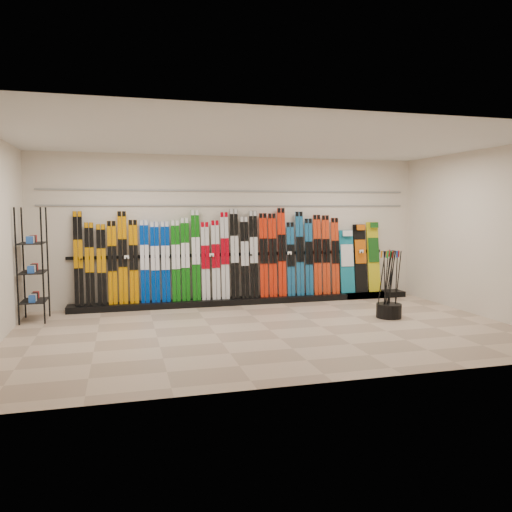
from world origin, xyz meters
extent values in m
plane|color=tan|center=(0.00, 0.00, 0.00)|extent=(8.00, 8.00, 0.00)
plane|color=beige|center=(0.00, 2.50, 1.50)|extent=(8.00, 0.00, 8.00)
plane|color=beige|center=(4.00, 0.00, 1.50)|extent=(0.00, 5.00, 5.00)
plane|color=silver|center=(0.00, 0.00, 3.00)|extent=(8.00, 8.00, 0.00)
cube|color=black|center=(0.22, 2.28, 0.06)|extent=(8.00, 0.40, 0.12)
cube|color=black|center=(-3.06, 2.31, 1.01)|extent=(0.17, 0.17, 1.77)
cube|color=black|center=(-2.86, 2.30, 0.90)|extent=(0.17, 0.15, 1.56)
cube|color=black|center=(-2.64, 2.30, 0.88)|extent=(0.17, 0.15, 1.53)
cube|color=#C97900|center=(-2.45, 2.30, 0.91)|extent=(0.17, 0.16, 1.59)
cube|color=#C97900|center=(-2.25, 2.31, 1.01)|extent=(0.17, 0.17, 1.77)
cube|color=#C97900|center=(-2.05, 2.30, 0.92)|extent=(0.17, 0.16, 1.61)
cube|color=#002E9C|center=(-1.84, 2.30, 0.92)|extent=(0.17, 0.16, 1.60)
cube|color=#002E9C|center=(-1.64, 2.30, 0.90)|extent=(0.17, 0.16, 1.57)
cube|color=#002E9C|center=(-1.44, 2.30, 0.90)|extent=(0.17, 0.16, 1.57)
cube|color=#0E630E|center=(-1.24, 2.30, 0.91)|extent=(0.17, 0.16, 1.59)
cube|color=#0E630E|center=(-1.06, 2.30, 0.94)|extent=(0.17, 0.16, 1.64)
cube|color=#0E630E|center=(-0.84, 2.31, 1.02)|extent=(0.17, 0.18, 1.79)
cube|color=silver|center=(-0.66, 2.30, 0.90)|extent=(0.17, 0.15, 1.55)
cube|color=silver|center=(-0.45, 2.30, 0.91)|extent=(0.17, 0.16, 1.59)
cube|color=silver|center=(-0.26, 2.31, 0.99)|extent=(0.17, 0.17, 1.75)
cube|color=black|center=(-0.06, 2.31, 1.03)|extent=(0.17, 0.18, 1.82)
cube|color=black|center=(0.16, 2.30, 0.95)|extent=(0.17, 0.16, 1.65)
cube|color=black|center=(0.35, 2.31, 1.01)|extent=(0.17, 0.17, 1.77)
cube|color=red|center=(0.56, 2.31, 0.98)|extent=(0.17, 0.17, 1.73)
cube|color=red|center=(0.75, 2.31, 0.98)|extent=(0.17, 0.17, 1.72)
cube|color=red|center=(0.95, 2.31, 1.04)|extent=(0.17, 0.18, 1.83)
cube|color=#165280|center=(1.15, 2.30, 0.89)|extent=(0.17, 0.15, 1.54)
cube|color=#165280|center=(1.35, 2.31, 1.00)|extent=(0.17, 0.17, 1.76)
cube|color=#165280|center=(1.55, 2.30, 0.93)|extent=(0.17, 0.16, 1.61)
cube|color=red|center=(1.75, 2.31, 0.96)|extent=(0.17, 0.17, 1.69)
cube|color=red|center=(1.94, 2.30, 0.96)|extent=(0.17, 0.17, 1.68)
cube|color=red|center=(2.16, 2.30, 0.93)|extent=(0.17, 0.16, 1.62)
cube|color=#14728C|center=(2.45, 2.34, 0.79)|extent=(0.32, 0.21, 1.35)
cube|color=black|center=(2.77, 2.35, 0.86)|extent=(0.29, 0.23, 1.48)
cube|color=gold|center=(3.09, 2.36, 0.88)|extent=(0.28, 0.24, 1.52)
cube|color=black|center=(-3.75, 1.70, 0.98)|extent=(0.40, 0.60, 1.97)
cylinder|color=black|center=(2.32, 0.32, 0.12)|extent=(0.45, 0.45, 0.25)
cylinder|color=black|center=(2.34, 0.29, 0.61)|extent=(0.05, 0.15, 1.17)
cylinder|color=black|center=(2.23, 0.29, 0.61)|extent=(0.07, 0.05, 1.18)
cylinder|color=black|center=(2.43, 0.28, 0.61)|extent=(0.03, 0.03, 1.18)
cylinder|color=black|center=(2.22, 0.25, 0.61)|extent=(0.13, 0.10, 1.17)
cylinder|color=black|center=(2.48, 0.32, 0.61)|extent=(0.04, 0.14, 1.18)
cylinder|color=black|center=(2.15, 0.33, 0.61)|extent=(0.11, 0.10, 1.18)
cylinder|color=black|center=(2.23, 0.34, 0.61)|extent=(0.05, 0.07, 1.18)
cylinder|color=black|center=(2.32, 0.29, 0.61)|extent=(0.14, 0.11, 1.17)
cylinder|color=black|center=(2.38, 0.44, 0.61)|extent=(0.15, 0.07, 1.17)
cylinder|color=black|center=(2.29, 0.36, 0.61)|extent=(0.12, 0.04, 1.18)
cylinder|color=black|center=(2.36, 0.37, 0.61)|extent=(0.08, 0.07, 1.18)
cube|color=gray|center=(0.00, 2.48, 2.00)|extent=(7.60, 0.02, 0.03)
cube|color=gray|center=(0.00, 2.48, 2.30)|extent=(7.60, 0.02, 0.03)
camera|label=1|loc=(-2.26, -7.53, 1.94)|focal=35.00mm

